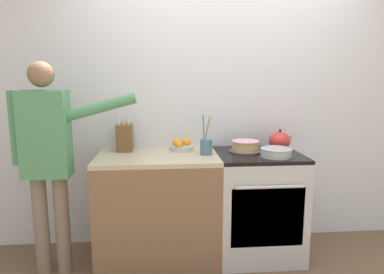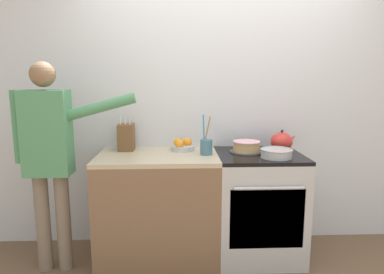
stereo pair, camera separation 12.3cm
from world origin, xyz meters
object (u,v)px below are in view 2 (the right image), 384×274
Objects in this scene: layer_cake at (246,147)px; tea_kettle at (282,142)px; fruit_bowl at (182,146)px; stove_range at (258,205)px; mixing_bowl at (276,153)px; utensil_crock at (206,146)px; person_baker at (49,150)px; knife_block at (126,137)px.

layer_cake is 0.32m from tea_kettle.
layer_cake is 1.37× the size of fruit_bowl.
mixing_bowl reaches higher than stove_range.
mixing_bowl is (0.10, -0.15, 0.48)m from stove_range.
utensil_crock reaches higher than mixing_bowl.
fruit_bowl is at bearing 136.71° from utensil_crock.
tea_kettle is 0.68m from utensil_crock.
person_baker is at bearing -173.19° from utensil_crock.
mixing_bowl is at bearing -13.35° from utensil_crock.
fruit_bowl is at bearing 176.63° from tea_kettle.
mixing_bowl is 0.78× the size of utensil_crock.
utensil_crock is (-0.35, -0.08, 0.03)m from layer_cake.
person_baker reaches higher than utensil_crock.
fruit_bowl is at bearing 165.45° from stove_range.
knife_block is (-1.35, 0.08, 0.04)m from tea_kettle.
tea_kettle is (0.22, 0.12, 0.53)m from stove_range.
stove_range is 1.75m from person_baker.
fruit_bowl is (-0.19, 0.18, -0.03)m from utensil_crock.
knife_block reaches higher than stove_range.
person_baker reaches higher than tea_kettle.
person_baker reaches higher than fruit_bowl.
stove_range is at bearing -14.55° from fruit_bowl.
tea_kettle is 1.35m from knife_block.
fruit_bowl is (-0.54, 0.10, -0.01)m from layer_cake.
mixing_bowl is 0.16× the size of person_baker.
utensil_crock reaches higher than knife_block.
tea_kettle is at bearing 65.19° from mixing_bowl.
utensil_crock is 1.60× the size of fruit_bowl.
mixing_bowl is (0.20, -0.21, -0.01)m from layer_cake.
tea_kettle is (0.32, 0.05, 0.03)m from layer_cake.
stove_range is at bearing -9.75° from knife_block.
mixing_bowl is at bearing -15.45° from knife_block.
layer_cake is 1.58m from person_baker.
knife_block is (-1.12, 0.19, 0.56)m from stove_range.
stove_range is at bearing -152.52° from tea_kettle.
stove_range is 3.91× the size of tea_kettle.
layer_cake is at bearing 133.16° from mixing_bowl.
tea_kettle is at bearing -3.33° from knife_block.
knife_block reaches higher than mixing_bowl.
stove_range is 0.58m from tea_kettle.
utensil_crock is (-0.45, -0.02, 0.52)m from stove_range.
mixing_bowl is at bearing -55.25° from stove_range.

